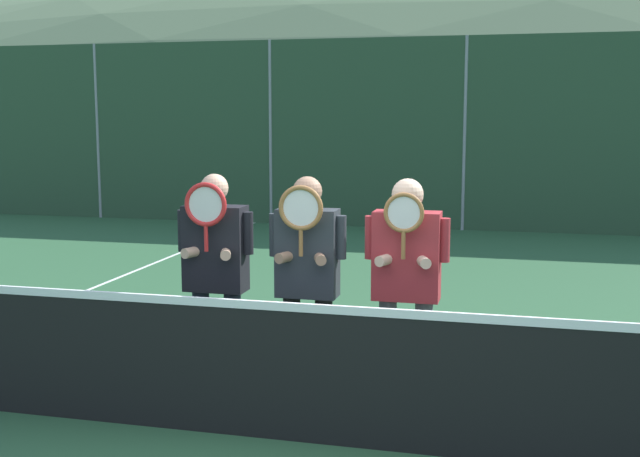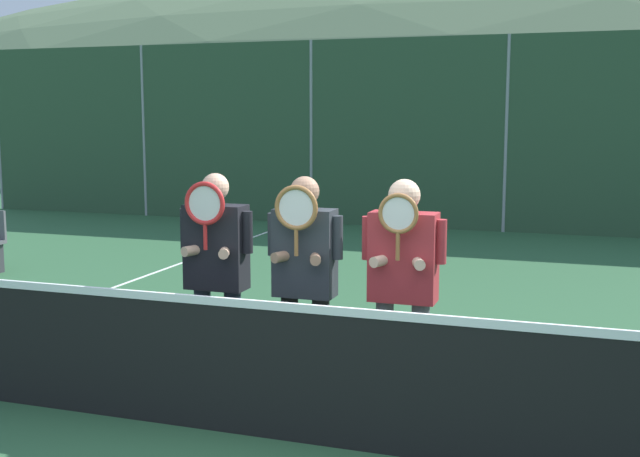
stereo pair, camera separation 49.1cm
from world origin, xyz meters
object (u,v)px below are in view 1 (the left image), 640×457
(car_left_of_center, at_px, (403,169))
(player_center_right, at_px, (406,271))
(player_center_left, at_px, (307,270))
(car_center, at_px, (640,172))
(player_leftmost, at_px, (215,264))
(car_far_left, at_px, (199,165))

(car_left_of_center, bearing_deg, player_center_right, -81.64)
(player_center_left, relative_size, car_center, 0.39)
(player_leftmost, bearing_deg, player_center_left, -0.71)
(player_center_left, relative_size, player_center_right, 1.00)
(player_center_left, distance_m, car_center, 13.48)
(car_left_of_center, distance_m, car_center, 5.11)
(player_leftmost, distance_m, player_center_right, 1.44)
(player_center_right, relative_size, car_far_left, 0.38)
(player_leftmost, height_order, car_center, car_center)
(player_leftmost, xyz_separation_m, car_center, (4.70, 12.87, -0.11))
(player_center_left, bearing_deg, car_center, 72.83)
(player_leftmost, distance_m, player_center_left, 0.72)
(player_leftmost, relative_size, car_center, 0.39)
(player_leftmost, xyz_separation_m, car_left_of_center, (-0.40, 12.58, -0.11))
(player_center_left, bearing_deg, car_left_of_center, 95.08)
(player_leftmost, relative_size, player_center_right, 1.01)
(player_center_right, bearing_deg, player_center_left, -172.60)
(car_far_left, relative_size, car_center, 1.02)
(player_center_left, bearing_deg, car_far_left, 115.80)
(player_center_right, height_order, car_far_left, car_far_left)
(car_center, bearing_deg, player_leftmost, -110.06)
(car_far_left, xyz_separation_m, car_center, (10.23, -0.05, 0.02))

